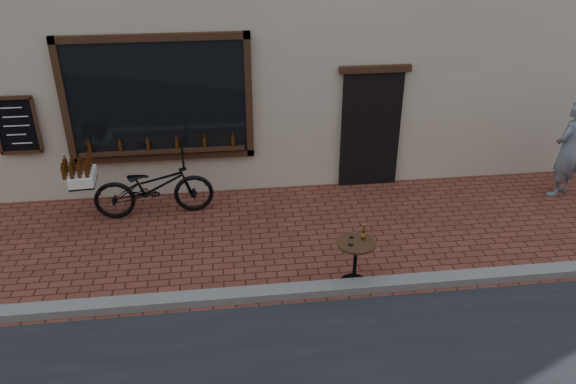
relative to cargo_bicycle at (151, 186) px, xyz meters
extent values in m
plane|color=#5C2B1D|center=(2.10, -2.75, -0.54)|extent=(90.00, 90.00, 0.00)
cube|color=slate|center=(2.10, -2.55, -0.48)|extent=(90.00, 0.25, 0.12)
cube|color=black|center=(0.20, 0.70, 1.31)|extent=(3.00, 0.06, 2.00)
cube|color=black|center=(0.20, 0.68, 2.37)|extent=(3.24, 0.10, 0.12)
cube|color=black|center=(0.20, 0.68, 0.25)|extent=(3.24, 0.10, 0.12)
cube|color=black|center=(-1.36, 0.68, 1.31)|extent=(0.12, 0.10, 2.24)
cube|color=black|center=(1.76, 0.68, 1.31)|extent=(0.12, 0.10, 2.24)
cube|color=black|center=(0.20, 0.63, 0.38)|extent=(2.90, 0.16, 0.05)
cube|color=black|center=(4.00, 0.71, 0.56)|extent=(1.10, 0.10, 2.20)
cube|color=black|center=(4.00, 0.68, 1.72)|extent=(1.30, 0.10, 0.12)
cube|color=black|center=(-2.20, 0.69, 0.96)|extent=(0.62, 0.04, 0.92)
cylinder|color=#3D1C07|center=(-1.05, 0.63, 0.50)|extent=(0.06, 0.06, 0.19)
cylinder|color=#3D1C07|center=(-0.55, 0.63, 0.50)|extent=(0.06, 0.06, 0.19)
cylinder|color=#3D1C07|center=(-0.05, 0.63, 0.50)|extent=(0.06, 0.06, 0.19)
cylinder|color=#3D1C07|center=(0.45, 0.63, 0.50)|extent=(0.06, 0.06, 0.19)
cylinder|color=#3D1C07|center=(0.95, 0.63, 0.50)|extent=(0.06, 0.06, 0.19)
cylinder|color=#3D1C07|center=(1.45, 0.63, 0.50)|extent=(0.06, 0.06, 0.19)
imported|color=black|center=(0.04, 0.00, -0.01)|extent=(2.07, 0.86, 1.06)
cube|color=black|center=(-1.07, -0.08, 0.19)|extent=(0.44, 0.60, 0.04)
cube|color=white|center=(-1.07, -0.08, 0.29)|extent=(0.44, 0.62, 0.17)
cylinder|color=#3D1C07|center=(-0.94, -0.28, 0.48)|extent=(0.07, 0.07, 0.22)
cylinder|color=#3D1C07|center=(-1.06, -0.29, 0.48)|extent=(0.07, 0.07, 0.22)
cylinder|color=#3D1C07|center=(-1.18, -0.30, 0.48)|extent=(0.07, 0.07, 0.22)
cylinder|color=#3D1C07|center=(-1.29, -0.31, 0.48)|extent=(0.07, 0.07, 0.22)
cylinder|color=#3D1C07|center=(-0.95, -0.14, 0.48)|extent=(0.07, 0.07, 0.22)
cylinder|color=#3D1C07|center=(-1.07, -0.15, 0.48)|extent=(0.07, 0.07, 0.22)
cylinder|color=#3D1C07|center=(-1.19, -0.16, 0.48)|extent=(0.07, 0.07, 0.22)
cylinder|color=#3D1C07|center=(-1.30, -0.17, 0.48)|extent=(0.07, 0.07, 0.22)
cylinder|color=#3D1C07|center=(-0.96, 0.00, 0.48)|extent=(0.07, 0.07, 0.22)
cylinder|color=#3D1C07|center=(-1.08, -0.01, 0.48)|extent=(0.07, 0.07, 0.22)
cylinder|color=#3D1C07|center=(-1.20, -0.02, 0.48)|extent=(0.07, 0.07, 0.22)
cylinder|color=#3D1C07|center=(-1.32, -0.03, 0.48)|extent=(0.07, 0.07, 0.22)
cylinder|color=#3D1C07|center=(-0.97, 0.14, 0.48)|extent=(0.07, 0.07, 0.22)
cylinder|color=black|center=(3.02, -2.40, -0.53)|extent=(0.40, 0.40, 0.03)
cylinder|color=black|center=(3.02, -2.40, -0.20)|extent=(0.05, 0.05, 0.64)
cylinder|color=#321E10|center=(3.02, -2.40, 0.14)|extent=(0.55, 0.55, 0.04)
cylinder|color=gold|center=(3.13, -2.35, 0.25)|extent=(0.06, 0.06, 0.05)
cylinder|color=white|center=(2.93, -2.46, 0.22)|extent=(0.07, 0.07, 0.12)
imported|color=slate|center=(7.44, -0.18, 0.36)|extent=(0.79, 0.72, 1.82)
camera|label=1|loc=(1.27, -8.77, 4.38)|focal=35.00mm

